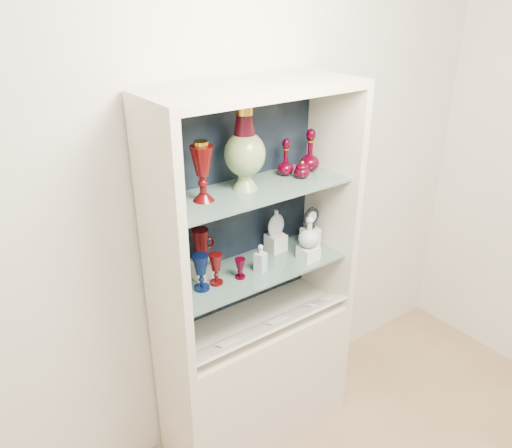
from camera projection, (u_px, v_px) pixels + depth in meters
wall_back at (230, 190)px, 2.45m from camera, size 3.50×0.02×2.80m
cabinet_base at (256, 376)px, 2.73m from camera, size 1.00×0.40×0.75m
cabinet_back_panel at (234, 206)px, 2.46m from camera, size 0.98×0.02×1.15m
cabinet_side_left at (162, 247)px, 2.07m from camera, size 0.04×0.40×1.15m
cabinet_side_right at (331, 196)px, 2.58m from camera, size 0.04×0.40×1.15m
cabinet_top_cap at (256, 89)px, 2.07m from camera, size 1.00×0.40×0.04m
shelf_lower at (254, 269)px, 2.46m from camera, size 0.92×0.34×0.01m
shelf_upper at (253, 190)px, 2.28m from camera, size 0.92×0.34×0.01m
label_ledge at (269, 326)px, 2.48m from camera, size 0.92×0.17×0.09m
label_card_0 at (276, 320)px, 2.49m from camera, size 0.10×0.06×0.03m
label_card_1 at (228, 342)px, 2.34m from camera, size 0.10×0.06×0.03m
label_card_2 at (320, 301)px, 2.65m from camera, size 0.10×0.06×0.03m
label_card_3 at (315, 303)px, 2.63m from camera, size 0.10×0.06×0.03m
pedestal_lamp_left at (171, 191)px, 1.95m from camera, size 0.10×0.10×0.22m
pedestal_lamp_right at (202, 172)px, 2.10m from camera, size 0.12×0.12×0.26m
enamel_urn at (245, 148)px, 2.20m from camera, size 0.21×0.21×0.38m
ruby_decanter_a at (286, 155)px, 2.40m from camera, size 0.11×0.11×0.21m
ruby_decanter_b at (310, 149)px, 2.45m from camera, size 0.13×0.13×0.23m
lidded_bowl at (302, 169)px, 2.39m from camera, size 0.10×0.10×0.09m
cobalt_goblet at (201, 272)px, 2.25m from camera, size 0.08×0.08×0.17m
ruby_goblet_tall at (216, 269)px, 2.30m from camera, size 0.08×0.08×0.15m
ruby_goblet_small at (240, 268)px, 2.36m from camera, size 0.05×0.05×0.10m
riser_ruby_pitcher at (202, 269)px, 2.38m from camera, size 0.10×0.10×0.08m
ruby_pitcher at (201, 246)px, 2.32m from camera, size 0.14×0.10×0.17m
clear_square_bottle at (261, 258)px, 2.40m from camera, size 0.06×0.06×0.14m
riser_flat_flask at (276, 242)px, 2.61m from camera, size 0.09×0.09×0.09m
flat_flask at (276, 222)px, 2.56m from camera, size 0.10×0.04×0.14m
riser_clear_round_decanter at (308, 253)px, 2.53m from camera, size 0.09×0.09×0.07m
clear_round_decanter at (309, 233)px, 2.48m from camera, size 0.12×0.12×0.16m
riser_cameo_medallion at (310, 237)px, 2.66m from camera, size 0.08×0.08×0.10m
cameo_medallion at (311, 218)px, 2.61m from camera, size 0.11×0.05×0.12m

